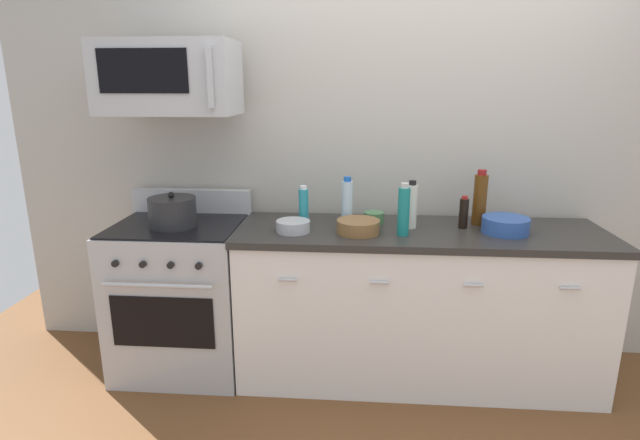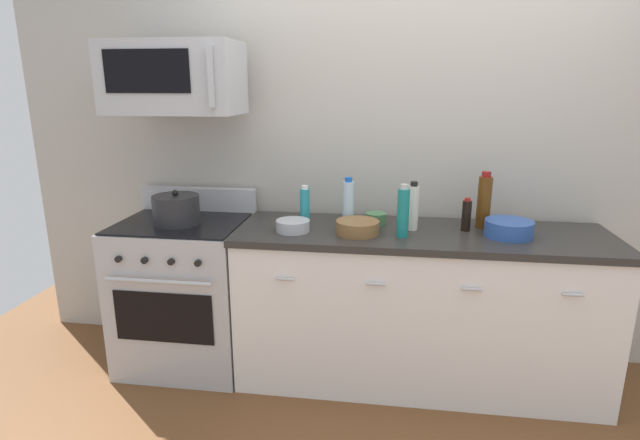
# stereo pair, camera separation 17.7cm
# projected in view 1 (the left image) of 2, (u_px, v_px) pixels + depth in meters

# --- Properties ---
(ground_plane) EXTENTS (6.21, 6.21, 0.00)m
(ground_plane) POSITION_uv_depth(u_px,v_px,m) (413.00, 373.00, 3.08)
(ground_plane) COLOR brown
(back_wall) EXTENTS (5.18, 0.10, 2.70)m
(back_wall) POSITION_uv_depth(u_px,v_px,m) (417.00, 145.00, 3.12)
(back_wall) COLOR #B7B2A8
(back_wall) RESTS_ON ground_plane
(counter_unit) EXTENTS (2.09, 0.66, 0.92)m
(counter_unit) POSITION_uv_depth(u_px,v_px,m) (417.00, 304.00, 2.96)
(counter_unit) COLOR white
(counter_unit) RESTS_ON ground_plane
(range_oven) EXTENTS (0.76, 0.69, 1.07)m
(range_oven) POSITION_uv_depth(u_px,v_px,m) (183.00, 295.00, 3.07)
(range_oven) COLOR #B7BABF
(range_oven) RESTS_ON ground_plane
(microwave) EXTENTS (0.74, 0.44, 0.40)m
(microwave) POSITION_uv_depth(u_px,v_px,m) (169.00, 78.00, 2.78)
(microwave) COLOR #B7BABF
(bottle_sparkling_teal) EXTENTS (0.06, 0.06, 0.29)m
(bottle_sparkling_teal) POSITION_uv_depth(u_px,v_px,m) (404.00, 211.00, 2.71)
(bottle_sparkling_teal) COLOR #197F7A
(bottle_sparkling_teal) RESTS_ON countertop_slab
(bottle_vinegar_white) EXTENTS (0.06, 0.06, 0.28)m
(bottle_vinegar_white) POSITION_uv_depth(u_px,v_px,m) (412.00, 206.00, 2.84)
(bottle_vinegar_white) COLOR silver
(bottle_vinegar_white) RESTS_ON countertop_slab
(bottle_dish_soap) EXTENTS (0.06, 0.06, 0.23)m
(bottle_dish_soap) POSITION_uv_depth(u_px,v_px,m) (304.00, 206.00, 2.91)
(bottle_dish_soap) COLOR teal
(bottle_dish_soap) RESTS_ON countertop_slab
(bottle_water_clear) EXTENTS (0.06, 0.06, 0.28)m
(bottle_water_clear) POSITION_uv_depth(u_px,v_px,m) (347.00, 202.00, 2.90)
(bottle_water_clear) COLOR silver
(bottle_water_clear) RESTS_ON countertop_slab
(bottle_soy_sauce_dark) EXTENTS (0.05, 0.05, 0.19)m
(bottle_soy_sauce_dark) POSITION_uv_depth(u_px,v_px,m) (464.00, 213.00, 2.85)
(bottle_soy_sauce_dark) COLOR black
(bottle_soy_sauce_dark) RESTS_ON countertop_slab
(bottle_wine_amber) EXTENTS (0.08, 0.08, 0.32)m
(bottle_wine_amber) POSITION_uv_depth(u_px,v_px,m) (480.00, 199.00, 2.91)
(bottle_wine_amber) COLOR #59330F
(bottle_wine_amber) RESTS_ON countertop_slab
(bowl_wooden_salad) EXTENTS (0.24, 0.24, 0.07)m
(bowl_wooden_salad) POSITION_uv_depth(u_px,v_px,m) (358.00, 226.00, 2.77)
(bowl_wooden_salad) COLOR brown
(bowl_wooden_salad) RESTS_ON countertop_slab
(bowl_green_glaze) EXTENTS (0.12, 0.12, 0.07)m
(bowl_green_glaze) POSITION_uv_depth(u_px,v_px,m) (374.00, 217.00, 2.97)
(bowl_green_glaze) COLOR #477A4C
(bowl_green_glaze) RESTS_ON countertop_slab
(bowl_blue_mixing) EXTENTS (0.26, 0.26, 0.09)m
(bowl_blue_mixing) POSITION_uv_depth(u_px,v_px,m) (506.00, 225.00, 2.77)
(bowl_blue_mixing) COLOR #2D519E
(bowl_blue_mixing) RESTS_ON countertop_slab
(bowl_steel_prep) EXTENTS (0.19, 0.19, 0.06)m
(bowl_steel_prep) POSITION_uv_depth(u_px,v_px,m) (293.00, 226.00, 2.79)
(bowl_steel_prep) COLOR #B2B5BA
(bowl_steel_prep) RESTS_ON countertop_slab
(stockpot) EXTENTS (0.27, 0.27, 0.20)m
(stockpot) POSITION_uv_depth(u_px,v_px,m) (173.00, 212.00, 2.88)
(stockpot) COLOR #262628
(stockpot) RESTS_ON range_oven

